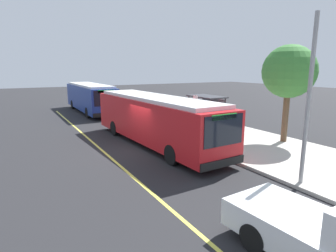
% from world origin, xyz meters
% --- Properties ---
extents(ground_plane, '(120.00, 120.00, 0.00)m').
position_xyz_m(ground_plane, '(0.00, 0.00, 0.00)').
color(ground_plane, '#232326').
extents(sidewalk_curb, '(44.00, 6.40, 0.15)m').
position_xyz_m(sidewalk_curb, '(0.00, 6.00, 0.07)').
color(sidewalk_curb, '#B7B2A8').
rests_on(sidewalk_curb, ground_plane).
extents(lane_stripe_center, '(36.00, 0.14, 0.01)m').
position_xyz_m(lane_stripe_center, '(0.00, -2.20, 0.00)').
color(lane_stripe_center, '#E0D64C').
rests_on(lane_stripe_center, ground_plane).
extents(transit_bus_main, '(12.05, 3.19, 2.95)m').
position_xyz_m(transit_bus_main, '(-0.66, 1.01, 1.62)').
color(transit_bus_main, red).
rests_on(transit_bus_main, ground_plane).
extents(transit_bus_second, '(11.28, 2.63, 2.95)m').
position_xyz_m(transit_bus_second, '(-15.51, 0.89, 1.62)').
color(transit_bus_second, navy).
rests_on(transit_bus_second, ground_plane).
extents(bus_shelter, '(2.90, 1.60, 2.48)m').
position_xyz_m(bus_shelter, '(-2.13, 5.96, 1.92)').
color(bus_shelter, '#333338').
rests_on(bus_shelter, sidewalk_curb).
extents(waiting_bench, '(1.60, 0.48, 0.95)m').
position_xyz_m(waiting_bench, '(-1.99, 5.86, 0.63)').
color(waiting_bench, brown).
rests_on(waiting_bench, sidewalk_curb).
extents(route_sign_post, '(0.44, 0.08, 2.80)m').
position_xyz_m(route_sign_post, '(0.09, 3.44, 1.96)').
color(route_sign_post, '#333338').
rests_on(route_sign_post, sidewalk_curb).
extents(pedestrian_commuter, '(0.24, 0.40, 1.69)m').
position_xyz_m(pedestrian_commuter, '(-4.25, 4.96, 1.12)').
color(pedestrian_commuter, '#282D47').
rests_on(pedestrian_commuter, sidewalk_curb).
extents(street_tree_near_shelter, '(3.12, 3.12, 5.80)m').
position_xyz_m(street_tree_near_shelter, '(3.05, 8.01, 4.35)').
color(street_tree_near_shelter, brown).
rests_on(street_tree_near_shelter, sidewalk_curb).
extents(utility_pole, '(0.16, 0.16, 6.40)m').
position_xyz_m(utility_pole, '(7.72, 3.23, 3.35)').
color(utility_pole, gray).
rests_on(utility_pole, sidewalk_curb).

